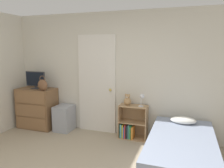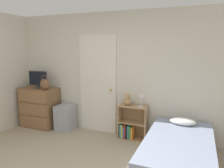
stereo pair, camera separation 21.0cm
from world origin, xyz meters
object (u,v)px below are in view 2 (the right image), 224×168
tv (38,79)px  desk_lamp (142,98)px  bookshelf (131,126)px  dresser (40,107)px  teddy_bear (127,100)px  bed (178,154)px  handbag (45,84)px  storage_bin (66,117)px

tv → desk_lamp: (2.42, 0.06, -0.25)m
bookshelf → dresser: bearing=-177.4°
desk_lamp → bookshelf: bearing=168.8°
teddy_bear → bed: bearing=-37.0°
handbag → bed: 3.06m
storage_bin → desk_lamp: 1.83m
storage_bin → bed: (2.51, -0.75, -0.04)m
dresser → desk_lamp: desk_lamp is taller
handbag → bed: bearing=-11.1°
bookshelf → desk_lamp: size_ratio=2.66×
bookshelf → teddy_bear: (-0.08, -0.00, 0.52)m
desk_lamp → storage_bin: bearing=-179.2°
handbag → bed: (2.90, -0.57, -0.79)m
bookshelf → desk_lamp: (0.22, -0.04, 0.60)m
storage_bin → bookshelf: size_ratio=0.81×
tv → storage_bin: 1.08m
desk_lamp → bed: desk_lamp is taller
bookshelf → tv: bearing=-177.3°
dresser → teddy_bear: size_ratio=4.01×
dresser → bookshelf: bearing=2.6°
desk_lamp → bed: size_ratio=0.13×
dresser → bed: size_ratio=0.47×
handbag → storage_bin: size_ratio=0.58×
teddy_bear → handbag: bearing=-172.5°
dresser → desk_lamp: 2.45m
storage_bin → teddy_bear: bearing=2.6°
handbag → desk_lamp: size_ratio=1.25×
tv → bed: bearing=-12.6°
dresser → bookshelf: dresser is taller
teddy_bear → desk_lamp: desk_lamp is taller
storage_bin → teddy_bear: (1.43, 0.07, 0.51)m
dresser → storage_bin: (0.68, 0.03, -0.18)m
handbag → storage_bin: bearing=23.7°
dresser → storage_bin: dresser is taller
storage_bin → handbag: bearing=-156.3°
bed → desk_lamp: bearing=135.3°
handbag → bookshelf: 2.07m
storage_bin → desk_lamp: bearing=0.8°
tv → bed: 3.39m
storage_bin → bookshelf: (1.51, 0.07, -0.01)m
storage_bin → bed: bearing=-16.6°
teddy_bear → desk_lamp: (0.30, -0.04, 0.08)m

